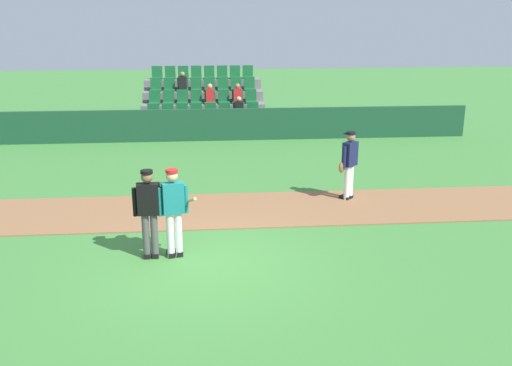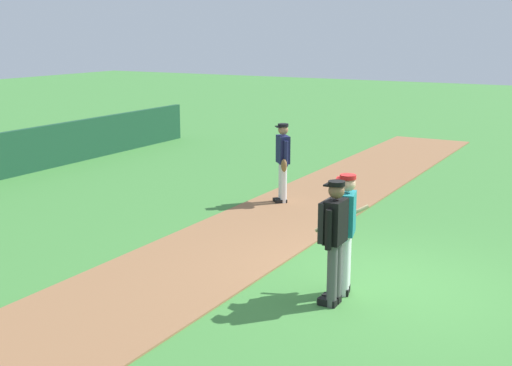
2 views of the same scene
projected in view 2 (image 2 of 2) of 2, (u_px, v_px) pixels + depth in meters
ground_plane at (381, 285)px, 10.04m from camera, size 80.00×80.00×0.00m
infield_dirt_path at (214, 253)px, 11.45m from camera, size 28.00×2.53×0.03m
batter_teal_jersey at (346, 229)px, 9.54m from camera, size 0.74×0.71×1.76m
umpire_home_plate at (334, 235)px, 9.14m from camera, size 0.59×0.31×1.76m
runner_navy_jersey at (283, 160)px, 14.60m from camera, size 0.58×0.49×1.76m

